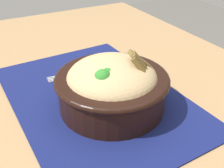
{
  "coord_description": "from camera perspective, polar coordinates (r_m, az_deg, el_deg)",
  "views": [
    {
      "loc": [
        -0.41,
        0.18,
        1.09
      ],
      "look_at": [
        -0.02,
        -0.03,
        0.83
      ],
      "focal_mm": 44.44,
      "sensor_mm": 36.0,
      "label": 1
    }
  ],
  "objects": [
    {
      "name": "fork",
      "position": [
        0.65,
        -7.94,
        1.91
      ],
      "size": [
        0.02,
        0.14,
        0.0
      ],
      "color": "silver",
      "rests_on": "placemat"
    },
    {
      "name": "bowl",
      "position": [
        0.52,
        0.01,
        -0.18
      ],
      "size": [
        0.21,
        0.21,
        0.11
      ],
      "color": "black",
      "rests_on": "placemat"
    },
    {
      "name": "table",
      "position": [
        0.6,
        -3.62,
        -10.61
      ],
      "size": [
        1.27,
        0.88,
        0.77
      ],
      "color": "#99754C",
      "rests_on": "ground_plane"
    },
    {
      "name": "placemat",
      "position": [
        0.57,
        -3.32,
        -2.69
      ],
      "size": [
        0.47,
        0.33,
        0.0
      ],
      "primitive_type": "cube",
      "rotation": [
        0.0,
        0.0,
        0.04
      ],
      "color": "#11194C",
      "rests_on": "table"
    }
  ]
}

